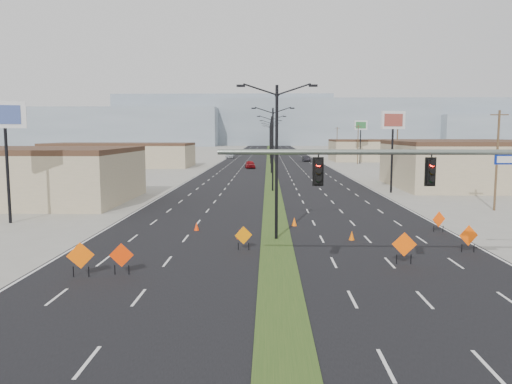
{
  "coord_description": "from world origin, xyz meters",
  "views": [
    {
      "loc": [
        -0.54,
        -20.28,
        6.9
      ],
      "look_at": [
        -1.32,
        11.44,
        3.2
      ],
      "focal_mm": 35.0,
      "sensor_mm": 36.0,
      "label": 1
    }
  ],
  "objects_px": {
    "streetlight_6": "(270,138)",
    "construction_sign_5": "(439,220)",
    "car_left": "(250,164)",
    "construction_sign_3": "(404,245)",
    "car_far": "(230,155)",
    "car_mid": "(306,159)",
    "cone_1": "(352,236)",
    "pole_sign_east_far": "(361,128)",
    "streetlight_0": "(277,157)",
    "streetlight_5": "(270,138)",
    "pole_sign_east_near": "(393,126)",
    "construction_sign_2": "(244,236)",
    "cone_3": "(197,226)",
    "construction_sign_1": "(121,256)",
    "signal_mast": "(473,182)",
    "construction_sign_0": "(80,257)",
    "streetlight_3": "(271,140)",
    "construction_sign_4": "(469,236)",
    "streetlight_1": "(273,146)",
    "cone_2": "(294,222)",
    "pole_sign_west": "(5,124)",
    "streetlight_4": "(270,139)",
    "streetlight_2": "(271,142)",
    "cone_0": "(239,234)"
  },
  "relations": [
    {
      "from": "streetlight_5",
      "to": "cone_2",
      "type": "height_order",
      "value": "streetlight_5"
    },
    {
      "from": "construction_sign_2",
      "to": "pole_sign_east_far",
      "type": "distance_m",
      "value": 91.29
    },
    {
      "from": "car_far",
      "to": "streetlight_3",
      "type": "bearing_deg",
      "value": -63.67
    },
    {
      "from": "pole_sign_east_near",
      "to": "pole_sign_east_far",
      "type": "height_order",
      "value": "pole_sign_east_far"
    },
    {
      "from": "streetlight_6",
      "to": "construction_sign_5",
      "type": "bearing_deg",
      "value": -86.02
    },
    {
      "from": "car_left",
      "to": "construction_sign_3",
      "type": "relative_size",
      "value": 2.67
    },
    {
      "from": "construction_sign_1",
      "to": "pole_sign_west",
      "type": "bearing_deg",
      "value": 127.59
    },
    {
      "from": "construction_sign_4",
      "to": "pole_sign_west",
      "type": "xyz_separation_m",
      "value": [
        -31.82,
        9.0,
        6.7
      ]
    },
    {
      "from": "streetlight_6",
      "to": "car_left",
      "type": "xyz_separation_m",
      "value": [
        -4.22,
        -99.77,
        -4.63
      ]
    },
    {
      "from": "car_left",
      "to": "car_mid",
      "type": "xyz_separation_m",
      "value": [
        13.2,
        24.87,
        -0.09
      ]
    },
    {
      "from": "streetlight_0",
      "to": "construction_sign_4",
      "type": "relative_size",
      "value": 6.17
    },
    {
      "from": "car_far",
      "to": "car_mid",
      "type": "bearing_deg",
      "value": -37.41
    },
    {
      "from": "car_far",
      "to": "construction_sign_1",
      "type": "distance_m",
      "value": 119.0
    },
    {
      "from": "cone_2",
      "to": "cone_3",
      "type": "height_order",
      "value": "cone_2"
    },
    {
      "from": "streetlight_0",
      "to": "pole_sign_east_near",
      "type": "relative_size",
      "value": 1.05
    },
    {
      "from": "pole_sign_east_near",
      "to": "streetlight_6",
      "type": "bearing_deg",
      "value": 75.06
    },
    {
      "from": "construction_sign_0",
      "to": "cone_3",
      "type": "height_order",
      "value": "construction_sign_0"
    },
    {
      "from": "car_far",
      "to": "construction_sign_4",
      "type": "relative_size",
      "value": 3.36
    },
    {
      "from": "construction_sign_2",
      "to": "cone_0",
      "type": "bearing_deg",
      "value": 76.78
    },
    {
      "from": "signal_mast",
      "to": "construction_sign_0",
      "type": "height_order",
      "value": "signal_mast"
    },
    {
      "from": "car_far",
      "to": "streetlight_5",
      "type": "bearing_deg",
      "value": 71.56
    },
    {
      "from": "construction_sign_1",
      "to": "pole_sign_east_near",
      "type": "height_order",
      "value": "pole_sign_east_near"
    },
    {
      "from": "streetlight_0",
      "to": "car_far",
      "type": "distance_m",
      "value": 111.1
    },
    {
      "from": "streetlight_4",
      "to": "pole_sign_west",
      "type": "bearing_deg",
      "value": -100.99
    },
    {
      "from": "streetlight_5",
      "to": "pole_sign_east_near",
      "type": "xyz_separation_m",
      "value": [
        14.0,
        -113.3,
        2.37
      ]
    },
    {
      "from": "construction_sign_4",
      "to": "signal_mast",
      "type": "bearing_deg",
      "value": -124.92
    },
    {
      "from": "construction_sign_3",
      "to": "streetlight_6",
      "type": "bearing_deg",
      "value": 95.17
    },
    {
      "from": "streetlight_4",
      "to": "car_mid",
      "type": "relative_size",
      "value": 2.36
    },
    {
      "from": "streetlight_3",
      "to": "streetlight_6",
      "type": "height_order",
      "value": "same"
    },
    {
      "from": "construction_sign_1",
      "to": "construction_sign_3",
      "type": "height_order",
      "value": "construction_sign_3"
    },
    {
      "from": "streetlight_0",
      "to": "streetlight_3",
      "type": "xyz_separation_m",
      "value": [
        0.0,
        84.0,
        0.0
      ]
    },
    {
      "from": "streetlight_5",
      "to": "construction_sign_2",
      "type": "bearing_deg",
      "value": -90.8
    },
    {
      "from": "streetlight_1",
      "to": "pole_sign_east_near",
      "type": "xyz_separation_m",
      "value": [
        14.0,
        -1.3,
        2.37
      ]
    },
    {
      "from": "streetlight_5",
      "to": "pole_sign_east_far",
      "type": "bearing_deg",
      "value": -69.2
    },
    {
      "from": "signal_mast",
      "to": "cone_1",
      "type": "distance_m",
      "value": 11.38
    },
    {
      "from": "pole_sign_east_near",
      "to": "streetlight_2",
      "type": "bearing_deg",
      "value": 94.94
    },
    {
      "from": "signal_mast",
      "to": "pole_sign_east_near",
      "type": "xyz_separation_m",
      "value": [
        5.44,
        36.7,
        3.0
      ]
    },
    {
      "from": "cone_2",
      "to": "signal_mast",
      "type": "bearing_deg",
      "value": -64.27
    },
    {
      "from": "streetlight_3",
      "to": "construction_sign_4",
      "type": "height_order",
      "value": "streetlight_3"
    },
    {
      "from": "construction_sign_0",
      "to": "streetlight_3",
      "type": "bearing_deg",
      "value": 67.46
    },
    {
      "from": "streetlight_5",
      "to": "cone_1",
      "type": "distance_m",
      "value": 140.37
    },
    {
      "from": "pole_sign_east_far",
      "to": "signal_mast",
      "type": "bearing_deg",
      "value": -115.92
    },
    {
      "from": "construction_sign_5",
      "to": "pole_sign_west",
      "type": "relative_size",
      "value": 0.16
    },
    {
      "from": "car_far",
      "to": "pole_sign_east_near",
      "type": "xyz_separation_m",
      "value": [
        25.5,
        -83.7,
        7.0
      ]
    },
    {
      "from": "pole_sign_east_near",
      "to": "streetlight_4",
      "type": "bearing_deg",
      "value": 78.73
    },
    {
      "from": "streetlight_5",
      "to": "construction_sign_2",
      "type": "relative_size",
      "value": 6.97
    },
    {
      "from": "cone_1",
      "to": "pole_sign_east_far",
      "type": "bearing_deg",
      "value": 79.35
    },
    {
      "from": "streetlight_5",
      "to": "streetlight_6",
      "type": "height_order",
      "value": "same"
    },
    {
      "from": "construction_sign_2",
      "to": "cone_3",
      "type": "xyz_separation_m",
      "value": [
        -3.68,
        5.96,
        -0.54
      ]
    },
    {
      "from": "construction_sign_0",
      "to": "cone_1",
      "type": "distance_m",
      "value": 16.99
    }
  ]
}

